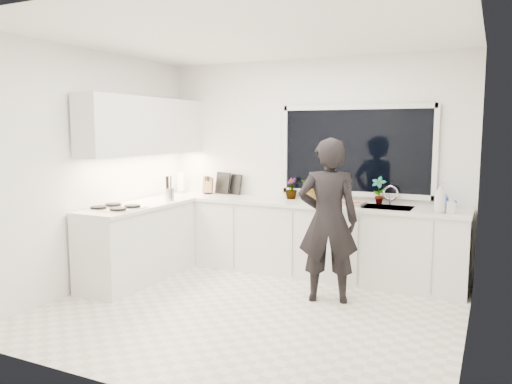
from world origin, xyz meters
The scene contains 25 objects.
floor centered at (0.00, 0.00, -0.01)m, with size 4.00×3.50×0.02m, color beige.
wall_back centered at (0.00, 1.76, 1.35)m, with size 4.00×0.02×2.70m, color white.
wall_left centered at (-2.01, 0.00, 1.35)m, with size 0.02×3.50×2.70m, color white.
wall_right centered at (2.01, 0.00, 1.35)m, with size 0.02×3.50×2.70m, color white.
ceiling centered at (0.00, 0.00, 2.71)m, with size 4.00×3.50×0.02m, color white.
window centered at (0.60, 1.73, 1.55)m, with size 1.80×0.02×1.00m, color black.
base_cabinets_back centered at (0.00, 1.45, 0.44)m, with size 3.92×0.58×0.88m, color white.
base_cabinets_left centered at (-1.67, 0.35, 0.44)m, with size 0.58×1.60×0.88m, color white.
countertop_back centered at (0.00, 1.44, 0.90)m, with size 3.94×0.62×0.04m, color silver.
countertop_left centered at (-1.67, 0.35, 0.90)m, with size 0.62×1.60×0.04m, color silver.
upper_cabinets centered at (-1.79, 0.70, 1.85)m, with size 0.34×2.10×0.70m, color white.
sink centered at (1.05, 1.45, 0.87)m, with size 0.58×0.42×0.14m, color silver.
faucet centered at (1.05, 1.65, 1.03)m, with size 0.03×0.03×0.22m, color silver.
stovetop centered at (-1.69, 0.00, 0.94)m, with size 0.56×0.48×0.03m, color black.
person centered at (0.61, 0.62, 0.86)m, with size 0.63×0.41×1.73m, color black.
pizza_tray centered at (0.55, 1.42, 0.94)m, with size 0.49×0.36×0.03m, color silver.
pizza centered at (0.55, 1.42, 0.95)m, with size 0.45×0.32×0.01m, color #B2171A.
watering_can centered at (1.63, 1.61, 0.98)m, with size 0.14×0.14×0.13m, color blue.
paper_towel_roll centered at (-1.85, 1.55, 1.05)m, with size 0.11×0.11×0.26m, color white.
knife_block centered at (-1.44, 1.59, 1.03)m, with size 0.13×0.10×0.22m, color olive.
utensil_crock centered at (-1.53, 0.80, 1.00)m, with size 0.13×0.13×0.16m, color silver.
picture_frame_large centered at (-1.05, 1.69, 1.06)m, with size 0.22×0.02×0.28m, color black.
picture_frame_small centered at (-1.26, 1.69, 1.07)m, with size 0.25×0.02×0.30m, color black.
herb_plants centered at (0.23, 1.61, 1.09)m, with size 1.32×0.33×0.34m.
soap_bottles centered at (1.66, 1.30, 1.07)m, with size 0.24×0.17×0.33m.
Camera 1 is at (2.15, -4.33, 1.81)m, focal length 35.00 mm.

